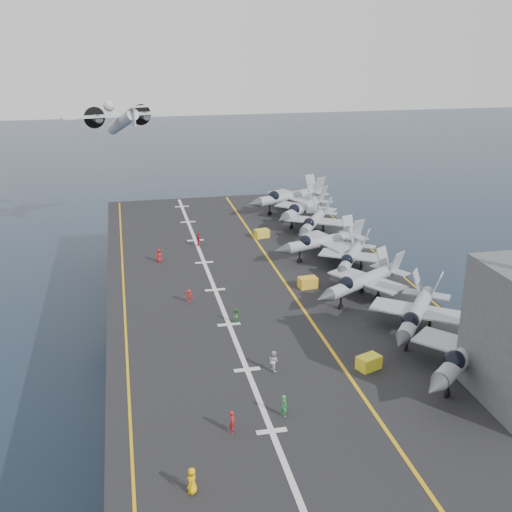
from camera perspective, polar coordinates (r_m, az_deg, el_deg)
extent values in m
plane|color=#142135|center=(84.51, 0.57, -9.23)|extent=(500.00, 500.00, 0.00)
cube|color=#56595E|center=(82.22, 0.59, -6.18)|extent=(36.00, 90.00, 10.00)
cube|color=black|center=(80.10, 0.60, -2.83)|extent=(38.00, 92.00, 0.40)
cube|color=gold|center=(80.68, 2.68, -2.51)|extent=(0.35, 90.00, 0.02)
cube|color=silver|center=(79.01, -3.66, -3.02)|extent=(0.50, 90.00, 0.02)
cube|color=gold|center=(78.34, -11.65, -3.61)|extent=(0.25, 90.00, 0.02)
cube|color=gold|center=(85.72, 12.76, -1.63)|extent=(0.25, 90.00, 0.02)
imported|color=#FFBB07|center=(46.88, -5.70, -19.25)|extent=(1.31, 1.43, 1.99)
imported|color=#B21919|center=(52.39, -2.10, -14.51)|extent=(1.08, 1.33, 1.92)
imported|color=green|center=(70.08, -1.87, -5.34)|extent=(1.10, 1.16, 1.62)
imported|color=#B21919|center=(75.47, -5.99, -3.55)|extent=(1.09, 0.83, 1.63)
imported|color=red|center=(94.71, -5.14, 1.48)|extent=(1.01, 1.36, 2.07)
imported|color=#B21919|center=(88.94, -8.61, 0.03)|extent=(1.28, 1.07, 1.81)
imported|color=green|center=(54.33, 2.51, -13.13)|extent=(1.07, 1.34, 1.96)
imported|color=silver|center=(60.72, 1.57, -9.29)|extent=(1.26, 1.45, 2.02)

